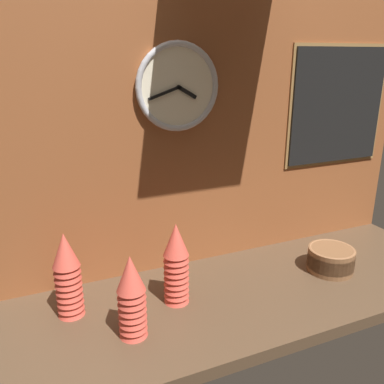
{
  "coord_description": "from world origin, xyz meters",
  "views": [
    {
      "loc": [
        -0.66,
        -1.01,
        0.75
      ],
      "look_at": [
        -0.2,
        0.04,
        0.36
      ],
      "focal_mm": 38.0,
      "sensor_mm": 36.0,
      "label": 1
    }
  ],
  "objects": [
    {
      "name": "bowl_stack_right",
      "position": [
        0.32,
        -0.01,
        0.05
      ],
      "size": [
        0.16,
        0.16,
        0.09
      ],
      "color": "brown",
      "rests_on": "ground_plane"
    },
    {
      "name": "cup_stack_center_left",
      "position": [
        -0.26,
        0.03,
        0.13
      ],
      "size": [
        0.08,
        0.08,
        0.27
      ],
      "color": "#DB4C3D",
      "rests_on": "ground_plane"
    },
    {
      "name": "cup_stack_far_left",
      "position": [
        -0.58,
        0.09,
        0.13
      ],
      "size": [
        0.08,
        0.08,
        0.27
      ],
      "color": "#DB4C3D",
      "rests_on": "ground_plane"
    },
    {
      "name": "cup_stack_left",
      "position": [
        -0.43,
        -0.08,
        0.12
      ],
      "size": [
        0.08,
        0.08,
        0.25
      ],
      "color": "#DB4C3D",
      "rests_on": "ground_plane"
    },
    {
      "name": "wall_clock",
      "position": [
        -0.17,
        0.23,
        0.65
      ],
      "size": [
        0.28,
        0.03,
        0.28
      ],
      "color": "beige"
    },
    {
      "name": "menu_board",
      "position": [
        0.51,
        0.24,
        0.55
      ],
      "size": [
        0.46,
        0.01,
        0.47
      ],
      "color": "olive"
    },
    {
      "name": "ground_plane",
      "position": [
        0.0,
        0.0,
        -0.02
      ],
      "size": [
        1.6,
        0.56,
        0.04
      ],
      "primitive_type": "cube",
      "color": "#4C3826"
    },
    {
      "name": "wall_tiled_back",
      "position": [
        0.0,
        0.27,
        0.53
      ],
      "size": [
        1.6,
        0.03,
        1.05
      ],
      "color": "brown",
      "rests_on": "ground_plane"
    }
  ]
}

